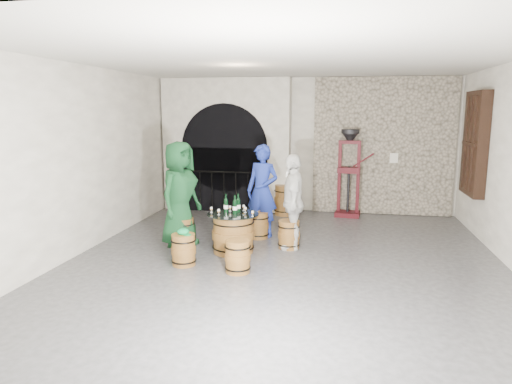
% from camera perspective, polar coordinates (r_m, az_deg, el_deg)
% --- Properties ---
extents(ground, '(8.00, 8.00, 0.00)m').
position_cam_1_polar(ground, '(7.51, 3.49, -8.75)').
color(ground, '#313133').
rests_on(ground, ground).
extents(wall_back, '(8.00, 0.00, 8.00)m').
position_cam_1_polar(wall_back, '(11.12, 6.23, 5.82)').
color(wall_back, silver).
rests_on(wall_back, ground).
extents(wall_front, '(8.00, 0.00, 8.00)m').
position_cam_1_polar(wall_front, '(3.28, -5.20, -4.56)').
color(wall_front, silver).
rests_on(wall_front, ground).
extents(wall_left, '(0.00, 8.00, 8.00)m').
position_cam_1_polar(wall_left, '(8.34, -21.02, 3.77)').
color(wall_left, silver).
rests_on(wall_left, ground).
extents(ceiling, '(8.00, 8.00, 0.00)m').
position_cam_1_polar(ceiling, '(7.15, 3.78, 16.31)').
color(ceiling, beige).
rests_on(ceiling, wall_back).
extents(stone_facing_panel, '(3.20, 0.12, 3.18)m').
position_cam_1_polar(stone_facing_panel, '(11.06, 15.58, 5.48)').
color(stone_facing_panel, tan).
rests_on(stone_facing_panel, ground).
extents(arched_opening, '(3.10, 0.60, 3.19)m').
position_cam_1_polar(arched_opening, '(11.17, -3.69, 5.78)').
color(arched_opening, silver).
rests_on(arched_opening, ground).
extents(shuttered_window, '(0.23, 1.10, 2.00)m').
position_cam_1_polar(shuttered_window, '(9.80, 25.65, 5.47)').
color(shuttered_window, black).
rests_on(shuttered_window, wall_right).
extents(barrel_table, '(0.89, 0.89, 0.69)m').
position_cam_1_polar(barrel_table, '(7.92, -2.87, -5.16)').
color(barrel_table, brown).
rests_on(barrel_table, ground).
extents(barrel_stool_left, '(0.40, 0.40, 0.51)m').
position_cam_1_polar(barrel_stool_left, '(8.43, -9.02, -4.95)').
color(barrel_stool_left, brown).
rests_on(barrel_stool_left, ground).
extents(barrel_stool_far, '(0.40, 0.40, 0.51)m').
position_cam_1_polar(barrel_stool_far, '(8.81, 0.32, -4.17)').
color(barrel_stool_far, brown).
rests_on(barrel_stool_far, ground).
extents(barrel_stool_right, '(0.40, 0.40, 0.51)m').
position_cam_1_polar(barrel_stool_right, '(8.18, 4.14, -5.33)').
color(barrel_stool_right, brown).
rests_on(barrel_stool_right, ground).
extents(barrel_stool_near_right, '(0.40, 0.40, 0.51)m').
position_cam_1_polar(barrel_stool_near_right, '(6.98, -2.31, -8.05)').
color(barrel_stool_near_right, brown).
rests_on(barrel_stool_near_right, ground).
extents(barrel_stool_near_left, '(0.40, 0.40, 0.51)m').
position_cam_1_polar(barrel_stool_near_left, '(7.38, -9.04, -7.15)').
color(barrel_stool_near_left, brown).
rests_on(barrel_stool_near_left, ground).
extents(green_cap, '(0.24, 0.19, 0.10)m').
position_cam_1_polar(green_cap, '(7.30, -9.08, -4.94)').
color(green_cap, '#0B7D3D').
rests_on(green_cap, barrel_stool_near_left).
extents(person_green, '(0.85, 1.06, 1.90)m').
position_cam_1_polar(person_green, '(8.31, -9.50, -0.25)').
color(person_green, '#10391C').
rests_on(person_green, ground).
extents(person_blue, '(0.76, 0.62, 1.80)m').
position_cam_1_polar(person_blue, '(8.82, 0.80, 0.15)').
color(person_blue, navy).
rests_on(person_blue, ground).
extents(person_white, '(0.52, 1.03, 1.69)m').
position_cam_1_polar(person_white, '(8.06, 4.63, -1.21)').
color(person_white, silver).
rests_on(person_white, ground).
extents(wine_bottle_left, '(0.08, 0.08, 0.32)m').
position_cam_1_polar(wine_bottle_left, '(7.89, -3.77, -1.65)').
color(wine_bottle_left, black).
rests_on(wine_bottle_left, barrel_table).
extents(wine_bottle_center, '(0.08, 0.08, 0.32)m').
position_cam_1_polar(wine_bottle_center, '(7.78, -2.65, -1.81)').
color(wine_bottle_center, black).
rests_on(wine_bottle_center, barrel_table).
extents(wine_bottle_right, '(0.08, 0.08, 0.32)m').
position_cam_1_polar(wine_bottle_right, '(7.90, -2.24, -1.62)').
color(wine_bottle_right, black).
rests_on(wine_bottle_right, barrel_table).
extents(tasting_glass_a, '(0.05, 0.05, 0.10)m').
position_cam_1_polar(tasting_glass_a, '(7.74, -4.68, -2.51)').
color(tasting_glass_a, '#A56720').
rests_on(tasting_glass_a, barrel_table).
extents(tasting_glass_b, '(0.05, 0.05, 0.10)m').
position_cam_1_polar(tasting_glass_b, '(7.89, -1.35, -2.24)').
color(tasting_glass_b, '#A56720').
rests_on(tasting_glass_b, barrel_table).
extents(tasting_glass_c, '(0.05, 0.05, 0.10)m').
position_cam_1_polar(tasting_glass_c, '(8.00, -3.27, -2.07)').
color(tasting_glass_c, '#A56720').
rests_on(tasting_glass_c, barrel_table).
extents(tasting_glass_d, '(0.05, 0.05, 0.10)m').
position_cam_1_polar(tasting_glass_d, '(8.06, -1.54, -1.97)').
color(tasting_glass_d, '#A56720').
rests_on(tasting_glass_d, barrel_table).
extents(tasting_glass_e, '(0.05, 0.05, 0.10)m').
position_cam_1_polar(tasting_glass_e, '(7.59, -0.43, -2.73)').
color(tasting_glass_e, '#A56720').
rests_on(tasting_glass_e, barrel_table).
extents(tasting_glass_f, '(0.05, 0.05, 0.10)m').
position_cam_1_polar(tasting_glass_f, '(7.93, -5.60, -2.22)').
color(tasting_glass_f, '#A56720').
rests_on(tasting_glass_f, barrel_table).
extents(side_barrel, '(0.53, 0.53, 0.71)m').
position_cam_1_polar(side_barrel, '(10.75, 3.70, -1.01)').
color(side_barrel, brown).
rests_on(side_barrel, ground).
extents(corking_press, '(0.84, 0.50, 2.01)m').
position_cam_1_polar(corking_press, '(10.67, 11.56, 3.18)').
color(corking_press, '#440B14').
rests_on(corking_press, ground).
extents(control_box, '(0.18, 0.10, 0.22)m').
position_cam_1_polar(control_box, '(11.03, 16.85, 4.10)').
color(control_box, silver).
rests_on(control_box, wall_back).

